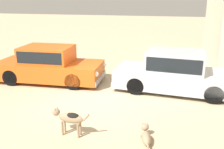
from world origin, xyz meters
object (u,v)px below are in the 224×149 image
at_px(stray_dog_spotted, 69,118).
at_px(stray_dog_tan, 146,135).
at_px(parked_sedan_second, 175,72).
at_px(parked_sedan_nearest, 49,64).

xyz_separation_m(stray_dog_spotted, stray_dog_tan, (1.93, 0.18, -0.33)).
bearing_deg(parked_sedan_second, parked_sedan_nearest, -174.69).
xyz_separation_m(parked_sedan_second, stray_dog_spotted, (-2.55, -3.89, -0.26)).
relative_size(parked_sedan_second, stray_dog_tan, 4.90).
xyz_separation_m(parked_sedan_nearest, parked_sedan_second, (5.07, 0.09, 0.02)).
distance_m(parked_sedan_nearest, stray_dog_spotted, 4.57).
distance_m(parked_sedan_second, stray_dog_spotted, 4.66).
xyz_separation_m(parked_sedan_nearest, stray_dog_spotted, (2.52, -3.80, -0.24)).
height_order(parked_sedan_nearest, stray_dog_tan, parked_sedan_nearest).
relative_size(parked_sedan_nearest, stray_dog_spotted, 4.23).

